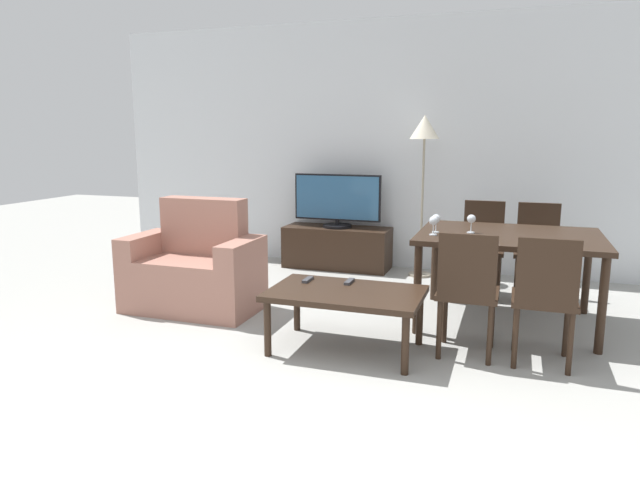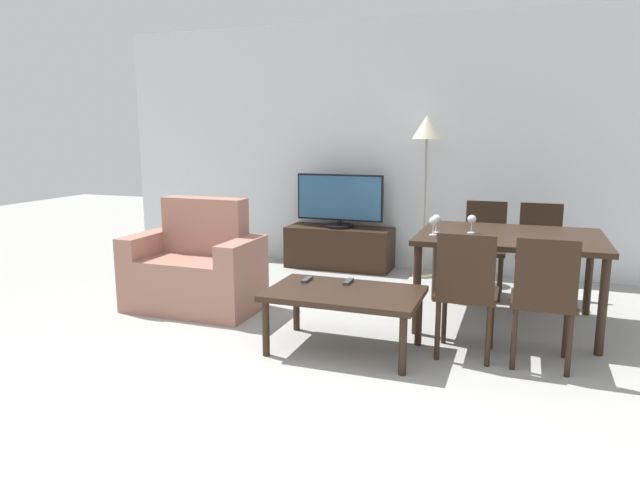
% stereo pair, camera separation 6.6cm
% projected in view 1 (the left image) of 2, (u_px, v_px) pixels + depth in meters
% --- Properties ---
extents(ground_plane, '(18.00, 18.00, 0.00)m').
position_uv_depth(ground_plane, '(243.00, 450.00, 2.72)').
color(ground_plane, '#9E9E99').
extents(wall_back, '(6.98, 0.06, 2.70)m').
position_uv_depth(wall_back, '(406.00, 146.00, 6.22)').
color(wall_back, silver).
rests_on(wall_back, ground_plane).
extents(armchair, '(1.11, 0.63, 0.94)m').
position_uv_depth(armchair, '(195.00, 271.00, 4.87)').
color(armchair, '#9E6B5B').
rests_on(armchair, ground_plane).
extents(tv_stand, '(1.18, 0.44, 0.46)m').
position_uv_depth(tv_stand, '(337.00, 247.00, 6.38)').
color(tv_stand, black).
rests_on(tv_stand, ground_plane).
extents(tv, '(0.98, 0.32, 0.59)m').
position_uv_depth(tv, '(337.00, 201.00, 6.28)').
color(tv, black).
rests_on(tv, tv_stand).
extents(coffee_table, '(1.05, 0.66, 0.43)m').
position_uv_depth(coffee_table, '(346.00, 297.00, 3.92)').
color(coffee_table, black).
rests_on(coffee_table, ground_plane).
extents(dining_table, '(1.37, 1.06, 0.72)m').
position_uv_depth(dining_table, '(509.00, 243.00, 4.44)').
color(dining_table, black).
rests_on(dining_table, ground_plane).
extents(dining_chair_near, '(0.40, 0.40, 0.86)m').
position_uv_depth(dining_chair_near, '(467.00, 288.00, 3.77)').
color(dining_chair_near, black).
rests_on(dining_chair_near, ground_plane).
extents(dining_chair_far, '(0.40, 0.40, 0.86)m').
position_uv_depth(dining_chair_far, '(537.00, 246.00, 5.17)').
color(dining_chair_far, black).
rests_on(dining_chair_far, ground_plane).
extents(dining_chair_near_right, '(0.40, 0.40, 0.86)m').
position_uv_depth(dining_chair_near_right, '(545.00, 294.00, 3.62)').
color(dining_chair_near_right, black).
rests_on(dining_chair_near_right, ground_plane).
extents(dining_chair_far_left, '(0.40, 0.40, 0.86)m').
position_uv_depth(dining_chair_far_left, '(482.00, 242.00, 5.32)').
color(dining_chair_far_left, black).
rests_on(dining_chair_far_left, ground_plane).
extents(floor_lamp, '(0.30, 0.30, 1.67)m').
position_uv_depth(floor_lamp, '(424.00, 139.00, 5.79)').
color(floor_lamp, gray).
rests_on(floor_lamp, ground_plane).
extents(remote_primary, '(0.04, 0.15, 0.02)m').
position_uv_depth(remote_primary, '(349.00, 282.00, 4.11)').
color(remote_primary, '#38383D').
rests_on(remote_primary, coffee_table).
extents(remote_secondary, '(0.04, 0.15, 0.02)m').
position_uv_depth(remote_secondary, '(308.00, 280.00, 4.16)').
color(remote_secondary, '#38383D').
rests_on(remote_secondary, coffee_table).
extents(wine_glass_left, '(0.07, 0.07, 0.15)m').
position_uv_depth(wine_glass_left, '(434.00, 222.00, 4.35)').
color(wine_glass_left, silver).
rests_on(wine_glass_left, dining_table).
extents(wine_glass_center, '(0.07, 0.07, 0.15)m').
position_uv_depth(wine_glass_center, '(471.00, 220.00, 4.44)').
color(wine_glass_center, silver).
rests_on(wine_glass_center, dining_table).
extents(wine_glass_right, '(0.07, 0.07, 0.15)m').
position_uv_depth(wine_glass_right, '(436.00, 220.00, 4.45)').
color(wine_glass_right, silver).
rests_on(wine_glass_right, dining_table).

